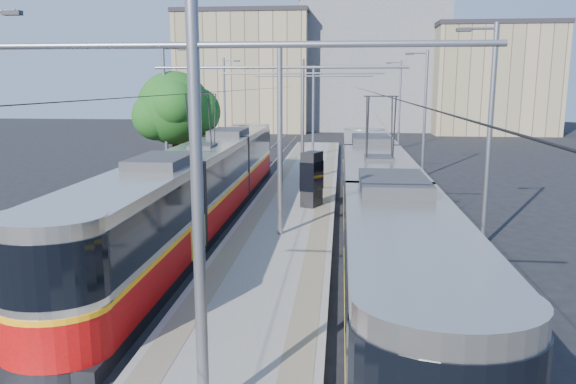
# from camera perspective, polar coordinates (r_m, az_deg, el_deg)

# --- Properties ---
(ground) EXTENTS (160.00, 160.00, 0.00)m
(ground) POSITION_cam_1_polar(r_m,az_deg,el_deg) (14.07, -4.45, -14.00)
(ground) COLOR black
(ground) RESTS_ON ground
(platform) EXTENTS (4.00, 50.00, 0.30)m
(platform) POSITION_cam_1_polar(r_m,az_deg,el_deg) (30.20, 1.06, -0.07)
(platform) COLOR gray
(platform) RESTS_ON ground
(tactile_strip_left) EXTENTS (0.70, 50.00, 0.01)m
(tactile_strip_left) POSITION_cam_1_polar(r_m,az_deg,el_deg) (30.31, -1.67, 0.26)
(tactile_strip_left) COLOR gray
(tactile_strip_left) RESTS_ON platform
(tactile_strip_right) EXTENTS (0.70, 50.00, 0.01)m
(tactile_strip_right) POSITION_cam_1_polar(r_m,az_deg,el_deg) (30.10, 3.82, 0.16)
(tactile_strip_right) COLOR gray
(tactile_strip_right) RESTS_ON platform
(rails) EXTENTS (8.71, 70.00, 0.03)m
(rails) POSITION_cam_1_polar(r_m,az_deg,el_deg) (30.23, 1.06, -0.33)
(rails) COLOR gray
(rails) RESTS_ON ground
(tram_left) EXTENTS (2.43, 27.62, 5.50)m
(tram_left) POSITION_cam_1_polar(r_m,az_deg,el_deg) (24.34, -8.56, 0.85)
(tram_left) COLOR black
(tram_left) RESTS_ON ground
(tram_right) EXTENTS (2.43, 28.54, 5.50)m
(tram_right) POSITION_cam_1_polar(r_m,az_deg,el_deg) (20.37, 9.11, -0.71)
(tram_right) COLOR black
(tram_right) RESTS_ON ground
(catenary) EXTENTS (9.20, 70.00, 7.00)m
(catenary) POSITION_cam_1_polar(r_m,az_deg,el_deg) (26.84, 0.62, 7.96)
(catenary) COLOR gray
(catenary) RESTS_ON platform
(street_lamps) EXTENTS (15.18, 38.22, 8.00)m
(street_lamps) POSITION_cam_1_polar(r_m,az_deg,el_deg) (33.68, 1.62, 7.98)
(street_lamps) COLOR gray
(street_lamps) RESTS_ON ground
(shelter) EXTENTS (1.08, 1.33, 2.54)m
(shelter) POSITION_cam_1_polar(r_m,az_deg,el_deg) (26.03, 2.43, 1.45)
(shelter) COLOR black
(shelter) RESTS_ON platform
(tree) EXTENTS (4.57, 4.22, 6.64)m
(tree) POSITION_cam_1_polar(r_m,az_deg,el_deg) (32.95, -10.95, 8.26)
(tree) COLOR #382314
(tree) RESTS_ON ground
(building_left) EXTENTS (16.32, 12.24, 14.67)m
(building_left) POSITION_cam_1_polar(r_m,az_deg,el_deg) (73.60, -4.22, 12.03)
(building_left) COLOR tan
(building_left) RESTS_ON ground
(building_centre) EXTENTS (18.36, 14.28, 16.31)m
(building_centre) POSITION_cam_1_polar(r_m,az_deg,el_deg) (76.68, 8.46, 12.51)
(building_centre) COLOR slate
(building_centre) RESTS_ON ground
(building_right) EXTENTS (14.28, 10.20, 12.88)m
(building_right) POSITION_cam_1_polar(r_m,az_deg,el_deg) (72.75, 19.94, 10.73)
(building_right) COLOR tan
(building_right) RESTS_ON ground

